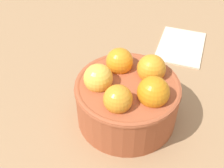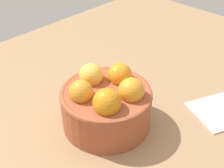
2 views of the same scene
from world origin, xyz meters
The scene contains 2 objects.
ground_plane centered at (0.00, 0.00, -2.24)cm, with size 117.10×82.73×4.49cm, color #997551.
terracotta_bowl centered at (0.01, -0.04, 4.56)cm, with size 15.47×15.47×10.19cm.
Camera 2 is at (-28.46, -28.85, 37.15)cm, focal length 49.22 mm.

